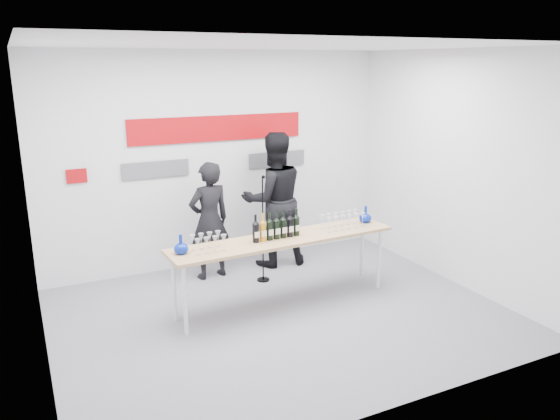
{
  "coord_description": "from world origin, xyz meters",
  "views": [
    {
      "loc": [
        -2.57,
        -5.19,
        2.83
      ],
      "look_at": [
        0.16,
        0.37,
        1.15
      ],
      "focal_mm": 35.0,
      "sensor_mm": 36.0,
      "label": 1
    }
  ],
  "objects_px": {
    "tasting_table": "(284,243)",
    "presenter_right": "(274,200)",
    "presenter_left": "(209,221)",
    "mic_stand": "(263,249)"
  },
  "relations": [
    {
      "from": "tasting_table",
      "to": "presenter_right",
      "type": "height_order",
      "value": "presenter_right"
    },
    {
      "from": "mic_stand",
      "to": "presenter_right",
      "type": "bearing_deg",
      "value": 31.69
    },
    {
      "from": "tasting_table",
      "to": "presenter_right",
      "type": "distance_m",
      "value": 1.38
    },
    {
      "from": "presenter_left",
      "to": "mic_stand",
      "type": "bearing_deg",
      "value": 134.12
    },
    {
      "from": "tasting_table",
      "to": "presenter_left",
      "type": "height_order",
      "value": "presenter_left"
    },
    {
      "from": "tasting_table",
      "to": "presenter_right",
      "type": "relative_size",
      "value": 1.47
    },
    {
      "from": "presenter_left",
      "to": "tasting_table",
      "type": "bearing_deg",
      "value": 104.19
    },
    {
      "from": "tasting_table",
      "to": "presenter_left",
      "type": "distance_m",
      "value": 1.3
    },
    {
      "from": "presenter_right",
      "to": "tasting_table",
      "type": "bearing_deg",
      "value": 75.86
    },
    {
      "from": "presenter_right",
      "to": "mic_stand",
      "type": "xyz_separation_m",
      "value": [
        -0.41,
        -0.52,
        -0.51
      ]
    }
  ]
}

